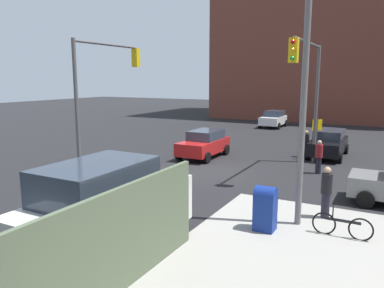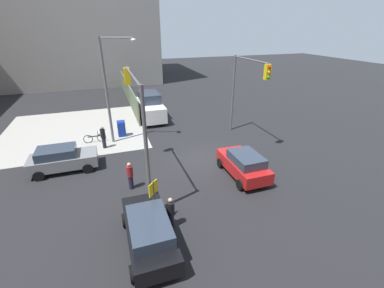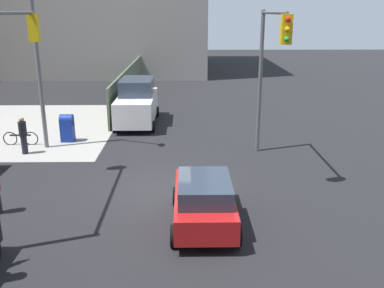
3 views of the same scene
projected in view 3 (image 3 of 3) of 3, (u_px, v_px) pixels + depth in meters
ground_plane at (158, 188)px, 16.25m from camera, size 120.00×120.00×0.00m
sidewalk_corner at (12, 127)px, 24.70m from camera, size 12.00×12.00×0.01m
construction_fence at (129, 84)px, 32.16m from camera, size 18.21×0.12×2.40m
traffic_signal_se_corner at (269, 58)px, 17.45m from camera, size 4.96×0.36×6.50m
street_lamp_corner at (43, 51)px, 19.59m from camera, size 1.30×2.50×8.00m
mailbox_blue at (67, 127)px, 21.86m from camera, size 0.56×0.64×1.43m
sedan_red at (204, 200)px, 13.27m from camera, size 4.02×2.02×1.62m
van_white_delivery at (137, 102)px, 25.22m from camera, size 5.40×2.32×2.62m
pedestrian_walking_north at (23, 135)px, 19.88m from camera, size 0.36×0.36×1.80m
bicycle_leaning_on_fence at (21, 138)px, 21.38m from camera, size 0.05×1.75×0.97m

